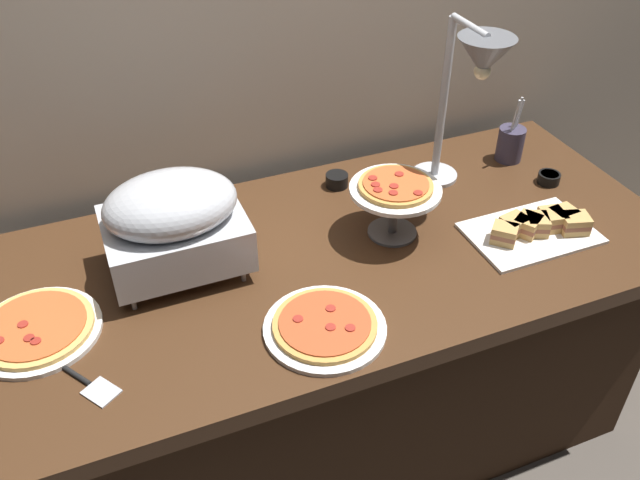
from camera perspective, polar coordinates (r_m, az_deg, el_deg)
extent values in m
plane|color=#4C443D|center=(2.34, 0.90, -15.66)|extent=(8.00, 8.00, 0.00)
cube|color=#B7A893|center=(1.99, -4.64, 17.55)|extent=(4.40, 0.04, 2.40)
cube|color=#422816|center=(1.81, 1.13, -1.60)|extent=(1.90, 0.84, 0.05)
cube|color=black|center=(2.07, 1.00, -9.78)|extent=(1.75, 0.74, 0.71)
cylinder|color=#B7BABF|center=(1.67, -15.56, -5.11)|extent=(0.01, 0.01, 0.04)
cylinder|color=#B7BABF|center=(1.70, -6.53, -2.89)|extent=(0.01, 0.01, 0.04)
cylinder|color=#B7BABF|center=(1.84, -16.66, -0.96)|extent=(0.01, 0.01, 0.04)
cylinder|color=#B7BABF|center=(1.86, -8.42, 1.00)|extent=(0.01, 0.01, 0.04)
cube|color=#B7BABF|center=(1.71, -12.12, 0.17)|extent=(0.34, 0.26, 0.12)
ellipsoid|color=#B7BABF|center=(1.66, -12.58, 3.01)|extent=(0.33, 0.25, 0.14)
cylinder|color=#B7BABF|center=(2.13, 9.68, 5.48)|extent=(0.14, 0.14, 0.01)
cylinder|color=#B7BABF|center=(2.01, 10.43, 11.55)|extent=(0.02, 0.02, 0.49)
cylinder|color=#B7BABF|center=(1.85, 12.63, 17.30)|extent=(0.02, 0.16, 0.02)
cone|color=#595B60|center=(1.81, 13.81, 14.91)|extent=(0.15, 0.15, 0.10)
sphere|color=#F9EAB2|center=(1.82, 13.62, 13.76)|extent=(0.04, 0.04, 0.04)
cylinder|color=white|center=(1.57, 0.41, -7.52)|extent=(0.29, 0.29, 0.01)
cylinder|color=#C68E42|center=(1.56, 0.42, -7.21)|extent=(0.24, 0.24, 0.01)
cylinder|color=#B74723|center=(1.56, 0.42, -7.00)|extent=(0.21, 0.21, 0.00)
cylinder|color=maroon|center=(1.54, 2.59, -7.48)|extent=(0.02, 0.02, 0.00)
cylinder|color=maroon|center=(1.54, 0.90, -7.42)|extent=(0.02, 0.02, 0.00)
cylinder|color=maroon|center=(1.56, -1.88, -6.72)|extent=(0.02, 0.02, 0.00)
cylinder|color=maroon|center=(1.59, 0.91, -5.83)|extent=(0.02, 0.02, 0.00)
cylinder|color=white|center=(1.70, -22.89, -7.13)|extent=(0.29, 0.29, 0.01)
cylinder|color=#DBA856|center=(1.69, -22.99, -6.84)|extent=(0.26, 0.26, 0.01)
cylinder|color=#C65628|center=(1.68, -23.05, -6.65)|extent=(0.23, 0.23, 0.00)
cylinder|color=maroon|center=(1.69, -23.93, -6.57)|extent=(0.02, 0.02, 0.00)
cylinder|color=maroon|center=(1.64, -23.00, -7.91)|extent=(0.02, 0.02, 0.00)
cylinder|color=maroon|center=(1.65, -23.48, -7.65)|extent=(0.02, 0.02, 0.00)
cylinder|color=#595B60|center=(1.83, 6.27, 2.32)|extent=(0.02, 0.02, 0.14)
cylinder|color=#595B60|center=(1.87, 6.14, 0.70)|extent=(0.14, 0.14, 0.01)
cylinder|color=white|center=(1.79, 6.43, 4.28)|extent=(0.25, 0.25, 0.01)
cylinder|color=#C68E42|center=(1.78, 6.45, 4.60)|extent=(0.20, 0.20, 0.01)
cylinder|color=#C65628|center=(1.78, 6.47, 4.81)|extent=(0.17, 0.17, 0.00)
cylinder|color=maroon|center=(1.76, 4.74, 4.71)|extent=(0.02, 0.02, 0.00)
cylinder|color=maroon|center=(1.73, 6.25, 4.00)|extent=(0.02, 0.02, 0.00)
cylinder|color=maroon|center=(1.79, 4.50, 5.27)|extent=(0.02, 0.02, 0.00)
cylinder|color=maroon|center=(1.74, 8.34, 3.97)|extent=(0.02, 0.02, 0.00)
cylinder|color=maroon|center=(1.81, 6.75, 5.58)|extent=(0.02, 0.02, 0.00)
cylinder|color=maroon|center=(1.76, 6.26, 4.62)|extent=(0.02, 0.02, 0.00)
cylinder|color=maroon|center=(1.74, 4.90, 4.32)|extent=(0.02, 0.02, 0.00)
cube|color=white|center=(1.94, 17.44, 0.56)|extent=(0.35, 0.23, 0.01)
cube|color=tan|center=(1.99, 19.83, 1.50)|extent=(0.07, 0.06, 0.02)
cube|color=brown|center=(1.98, 19.92, 1.87)|extent=(0.07, 0.06, 0.01)
cube|color=tan|center=(1.97, 20.02, 2.25)|extent=(0.07, 0.06, 0.02)
cube|color=tan|center=(1.97, 19.02, 1.29)|extent=(0.07, 0.08, 0.02)
cube|color=brown|center=(1.96, 19.11, 1.66)|extent=(0.07, 0.08, 0.01)
cube|color=tan|center=(1.95, 19.21, 2.04)|extent=(0.07, 0.08, 0.02)
cube|color=tan|center=(1.91, 16.09, 0.84)|extent=(0.08, 0.07, 0.02)
cube|color=brown|center=(1.90, 16.17, 1.22)|extent=(0.08, 0.07, 0.01)
cube|color=tan|center=(1.90, 16.25, 1.61)|extent=(0.08, 0.07, 0.02)
cube|color=tan|center=(1.92, 17.13, 0.84)|extent=(0.09, 0.09, 0.02)
cube|color=brown|center=(1.92, 17.22, 1.22)|extent=(0.09, 0.09, 0.01)
cube|color=tan|center=(1.91, 17.30, 1.61)|extent=(0.09, 0.09, 0.02)
cube|color=tan|center=(1.97, 20.70, 0.96)|extent=(0.09, 0.08, 0.02)
cube|color=brown|center=(1.96, 20.80, 1.33)|extent=(0.09, 0.08, 0.01)
cube|color=tan|center=(1.96, 20.90, 1.71)|extent=(0.09, 0.08, 0.02)
cube|color=tan|center=(1.87, 15.30, 0.11)|extent=(0.09, 0.09, 0.02)
cube|color=brown|center=(1.86, 15.38, 0.50)|extent=(0.09, 0.09, 0.01)
cube|color=tan|center=(1.85, 15.46, 0.89)|extent=(0.09, 0.09, 0.02)
cube|color=tan|center=(1.94, 17.84, 0.90)|extent=(0.08, 0.09, 0.02)
cube|color=brown|center=(1.93, 17.93, 1.28)|extent=(0.08, 0.09, 0.01)
cube|color=tan|center=(1.92, 18.02, 1.67)|extent=(0.08, 0.09, 0.02)
cylinder|color=black|center=(2.18, 18.86, 5.00)|extent=(0.07, 0.07, 0.03)
cylinder|color=#562D14|center=(2.17, 18.93, 5.29)|extent=(0.06, 0.06, 0.01)
cylinder|color=black|center=(2.05, 1.44, 5.10)|extent=(0.07, 0.07, 0.04)
cylinder|color=gold|center=(2.04, 1.45, 5.50)|extent=(0.06, 0.06, 0.01)
cylinder|color=#383347|center=(2.25, 15.86, 7.84)|extent=(0.08, 0.08, 0.11)
cylinder|color=#B7BABF|center=(2.20, 16.04, 9.28)|extent=(0.01, 0.04, 0.19)
cylinder|color=#B7BABF|center=(2.24, 16.33, 9.37)|extent=(0.03, 0.01, 0.16)
cylinder|color=#B7BABF|center=(2.21, 16.22, 9.40)|extent=(0.02, 0.02, 0.19)
cube|color=#B7BABF|center=(1.52, -18.09, -12.18)|extent=(0.09, 0.09, 0.00)
cylinder|color=black|center=(1.57, -20.15, -10.64)|extent=(0.07, 0.09, 0.01)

